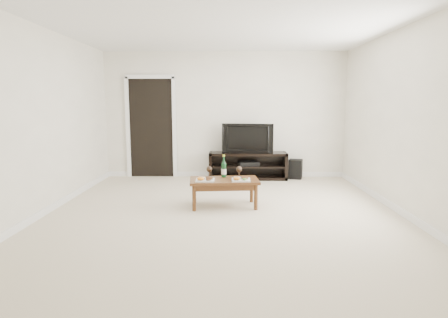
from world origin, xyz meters
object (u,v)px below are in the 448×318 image
television (248,138)px  subwoofer (295,169)px  media_console (248,166)px  coffee_table (224,193)px

television → subwoofer: (0.99, 0.05, -0.65)m
media_console → coffee_table: size_ratio=1.56×
television → coffee_table: 2.24m
media_console → television: 0.57m
media_console → subwoofer: 1.00m
media_console → television: (0.00, 0.00, 0.57)m
television → coffee_table: (-0.46, -2.10, -0.64)m
media_console → subwoofer: bearing=2.9°
coffee_table → media_console: bearing=77.5°
television → subwoofer: bearing=12.4°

